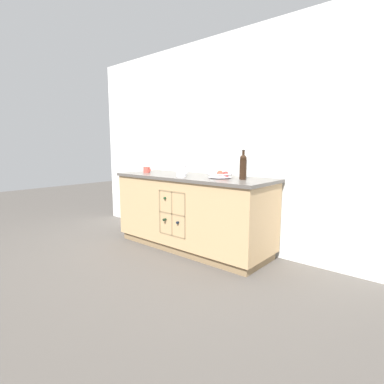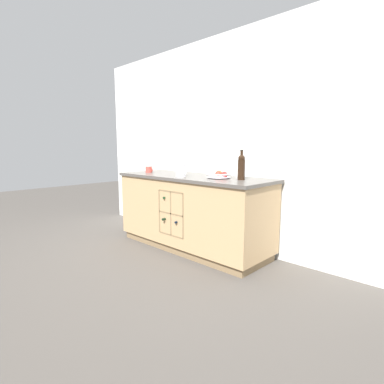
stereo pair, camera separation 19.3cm
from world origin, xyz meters
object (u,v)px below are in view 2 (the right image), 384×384
object	(u,v)px
white_pitcher	(181,169)
ceramic_mug	(149,170)
fruit_bowl	(219,175)
standing_wine_bottle	(241,166)

from	to	relation	value
white_pitcher	ceramic_mug	size ratio (longest dim) A/B	1.43
white_pitcher	ceramic_mug	bearing A→B (deg)	171.71
fruit_bowl	standing_wine_bottle	xyz separation A→B (m)	(0.26, 0.04, 0.10)
white_pitcher	standing_wine_bottle	distance (m)	0.72
ceramic_mug	standing_wine_bottle	distance (m)	1.42
fruit_bowl	ceramic_mug	distance (m)	1.15
white_pitcher	standing_wine_bottle	size ratio (longest dim) A/B	0.57
white_pitcher	standing_wine_bottle	xyz separation A→B (m)	(0.68, 0.21, 0.05)
fruit_bowl	ceramic_mug	size ratio (longest dim) A/B	2.29
fruit_bowl	ceramic_mug	bearing A→B (deg)	-176.61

